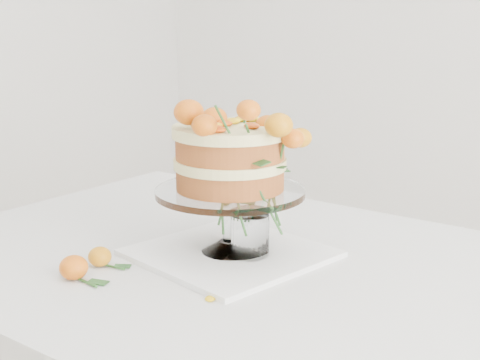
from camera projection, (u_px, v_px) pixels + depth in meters
name	position (u px, v px, depth m)	size (l,w,h in m)	color
table	(262.00, 306.00, 1.28)	(1.43, 0.93, 0.76)	tan
napkin	(230.00, 253.00, 1.31)	(0.33, 0.33, 0.01)	white
cake_stand	(230.00, 164.00, 1.27)	(0.29, 0.29, 0.26)	silver
rose_vase	(250.00, 151.00, 1.24)	(0.30, 0.30, 0.37)	silver
loose_rose_near	(100.00, 257.00, 1.25)	(0.08, 0.04, 0.04)	orange
loose_rose_far	(74.00, 268.00, 1.19)	(0.09, 0.05, 0.04)	#C36109
stray_petal_a	(179.00, 266.00, 1.25)	(0.03, 0.02, 0.00)	yellow
stray_petal_b	(207.00, 286.00, 1.16)	(0.03, 0.02, 0.00)	yellow
stray_petal_c	(210.00, 299.00, 1.11)	(0.03, 0.02, 0.00)	yellow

